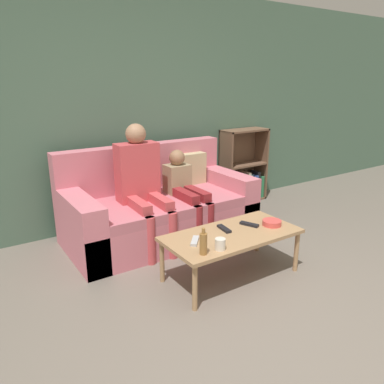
{
  "coord_description": "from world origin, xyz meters",
  "views": [
    {
      "loc": [
        -1.69,
        -1.38,
        1.65
      ],
      "look_at": [
        0.13,
        1.37,
        0.64
      ],
      "focal_mm": 35.0,
      "sensor_mm": 36.0,
      "label": 1
    }
  ],
  "objects": [
    {
      "name": "tv_remote_2",
      "position": [
        -0.18,
        0.87,
        0.41
      ],
      "size": [
        0.15,
        0.16,
        0.02
      ],
      "rotation": [
        0.0,
        0.0,
        -0.72
      ],
      "color": "#B7B7BC",
      "rests_on": "coffee_table"
    },
    {
      "name": "wall_back",
      "position": [
        0.0,
        2.56,
        1.3
      ],
      "size": [
        12.0,
        0.06,
        2.6
      ],
      "color": "#4C6B56",
      "rests_on": "ground_plane"
    },
    {
      "name": "coffee_table",
      "position": [
        0.18,
        0.84,
        0.36
      ],
      "size": [
        1.15,
        0.57,
        0.4
      ],
      "color": "#A87F56",
      "rests_on": "ground_plane"
    },
    {
      "name": "ground_plane",
      "position": [
        0.0,
        0.0,
        0.0
      ],
      "size": [
        22.0,
        22.0,
        0.0
      ],
      "primitive_type": "plane",
      "color": "#70665B"
    },
    {
      "name": "tv_remote_1",
      "position": [
        0.42,
        0.89,
        0.41
      ],
      "size": [
        0.11,
        0.18,
        0.02
      ],
      "rotation": [
        0.0,
        0.0,
        0.4
      ],
      "color": "black",
      "rests_on": "coffee_table"
    },
    {
      "name": "couch",
      "position": [
        0.08,
        1.94,
        0.31
      ],
      "size": [
        1.93,
        0.97,
        0.95
      ],
      "color": "#D1707F",
      "rests_on": "ground_plane"
    },
    {
      "name": "snack_bowl",
      "position": [
        0.59,
        0.79,
        0.42
      ],
      "size": [
        0.17,
        0.17,
        0.05
      ],
      "color": "#DB4C47",
      "rests_on": "coffee_table"
    },
    {
      "name": "tv_remote_0",
      "position": [
        0.17,
        0.94,
        0.41
      ],
      "size": [
        0.07,
        0.17,
        0.02
      ],
      "rotation": [
        0.0,
        0.0,
        -0.13
      ],
      "color": "black",
      "rests_on": "coffee_table"
    },
    {
      "name": "bottle",
      "position": [
        -0.24,
        0.66,
        0.49
      ],
      "size": [
        0.06,
        0.06,
        0.21
      ],
      "color": "olive",
      "rests_on": "coffee_table"
    },
    {
      "name": "cup_near",
      "position": [
        -0.09,
        0.65,
        0.44
      ],
      "size": [
        0.08,
        0.08,
        0.09
      ],
      "color": "silver",
      "rests_on": "coffee_table"
    },
    {
      "name": "bookshelf",
      "position": [
        1.63,
        2.4,
        0.36
      ],
      "size": [
        0.65,
        0.28,
        0.99
      ],
      "color": "brown",
      "rests_on": "ground_plane"
    },
    {
      "name": "person_child",
      "position": [
        0.31,
        1.78,
        0.54
      ],
      "size": [
        0.26,
        0.66,
        0.92
      ],
      "rotation": [
        0.0,
        0.0,
        -0.01
      ],
      "color": "maroon",
      "rests_on": "ground_plane"
    },
    {
      "name": "person_adult",
      "position": [
        -0.16,
        1.85,
        0.71
      ],
      "size": [
        0.42,
        0.67,
        1.23
      ],
      "rotation": [
        0.0,
        0.0,
        -0.04
      ],
      "color": "#C6474C",
      "rests_on": "ground_plane"
    }
  ]
}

